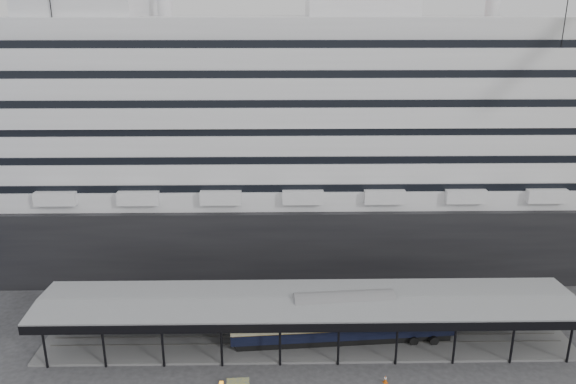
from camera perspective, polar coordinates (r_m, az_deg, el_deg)
name	(u,v)px	position (r m, az deg, el deg)	size (l,w,h in m)	color
ground	(309,370)	(58.00, 2.19, -17.64)	(200.00, 200.00, 0.00)	#333335
cruise_ship	(299,123)	(80.52, 1.17, 7.02)	(130.00, 30.00, 43.90)	black
platform_canopy	(307,322)	(60.86, 1.96, -13.08)	(56.00, 9.18, 5.30)	slate
pullman_carriage	(344,318)	(60.93, 5.67, -12.63)	(23.98, 4.81, 23.39)	black
traffic_cone_right	(385,379)	(56.96, 9.87, -18.21)	(0.53, 0.53, 0.80)	#D1530B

